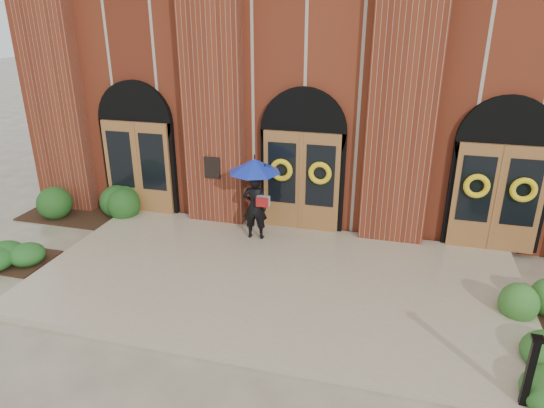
% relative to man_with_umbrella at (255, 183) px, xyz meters
% --- Properties ---
extents(ground, '(90.00, 90.00, 0.00)m').
position_rel_man_with_umbrella_xyz_m(ground, '(0.94, -1.87, -1.55)').
color(ground, tan).
rests_on(ground, ground).
extents(landing, '(10.00, 5.30, 0.15)m').
position_rel_man_with_umbrella_xyz_m(landing, '(0.94, -1.72, -1.48)').
color(landing, tan).
rests_on(landing, ground).
extents(church_building, '(16.20, 12.53, 7.00)m').
position_rel_man_with_umbrella_xyz_m(church_building, '(0.94, 6.91, 1.95)').
color(church_building, maroon).
rests_on(church_building, ground).
extents(man_with_umbrella, '(1.33, 1.33, 2.00)m').
position_rel_man_with_umbrella_xyz_m(man_with_umbrella, '(0.00, 0.00, 0.00)').
color(man_with_umbrella, black).
rests_on(man_with_umbrella, landing).
extents(metal_post, '(0.16, 0.16, 1.14)m').
position_rel_man_with_umbrella_xyz_m(metal_post, '(5.24, -4.22, -0.80)').
color(metal_post, black).
rests_on(metal_post, landing).
extents(hedge_wall_left, '(3.26, 1.30, 0.84)m').
position_rel_man_with_umbrella_xyz_m(hedge_wall_left, '(-5.02, 0.33, -1.13)').
color(hedge_wall_left, '#1B4416').
rests_on(hedge_wall_left, ground).
extents(hedge_front_left, '(1.30, 1.11, 0.46)m').
position_rel_man_with_umbrella_xyz_m(hedge_front_left, '(-4.98, -2.34, -1.32)').
color(hedge_front_left, '#1D4F1B').
rests_on(hedge_front_left, ground).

